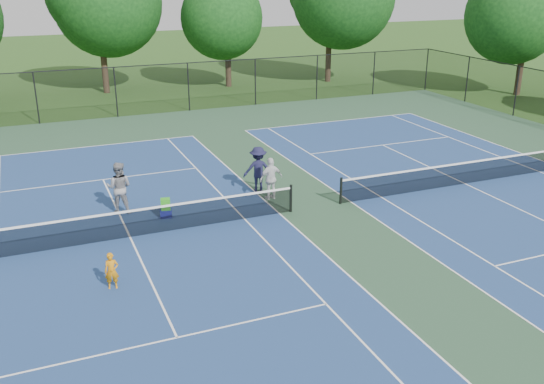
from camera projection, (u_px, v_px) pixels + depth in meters
name	position (u px, v px, depth m)	size (l,w,h in m)	color
ground	(316.00, 208.00, 22.94)	(140.00, 140.00, 0.00)	#234716
court_pad	(316.00, 208.00, 22.94)	(36.00, 36.00, 0.01)	#2B4C34
tennis_court_left	(130.00, 235.00, 20.39)	(12.00, 23.83, 1.07)	navy
tennis_court_right	(465.00, 182.00, 25.43)	(12.00, 23.83, 1.07)	navy
perimeter_fence	(317.00, 168.00, 22.38)	(36.08, 36.08, 3.02)	black
tree_back_c	(227.00, 12.00, 44.47)	(6.00, 6.00, 8.40)	#2D2116
tree_side_e	(528.00, 10.00, 41.31)	(6.60, 6.60, 8.87)	#2D2116
child_player	(112.00, 271.00, 17.01)	(0.40, 0.26, 1.09)	orange
instructor	(119.00, 187.00, 22.22)	(0.94, 0.73, 1.94)	gray
bystander_a	(271.00, 179.00, 23.53)	(0.99, 0.41, 1.69)	silver
bystander_b	(258.00, 169.00, 24.35)	(1.20, 0.69, 1.87)	#181836
ball_crate	(166.00, 213.00, 22.01)	(0.42, 0.30, 0.31)	navy
ball_hopper	(165.00, 204.00, 21.88)	(0.34, 0.28, 0.41)	green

